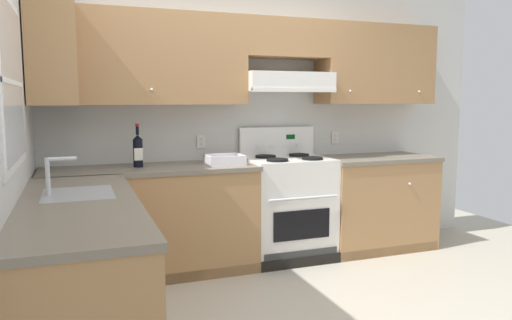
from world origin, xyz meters
TOP-DOWN VIEW (x-y plane):
  - wall_back at (0.41, 1.53)m, footprint 4.68×0.57m
  - wall_left at (-1.59, 0.23)m, footprint 0.47×4.00m
  - counter_back_run at (0.18, 1.24)m, footprint 3.60×0.65m
  - counter_left_run at (-1.24, -0.00)m, footprint 0.63×1.91m
  - stove at (0.57, 1.25)m, footprint 0.76×0.62m
  - wine_bottle at (-0.77, 1.28)m, footprint 0.08×0.08m
  - bowl at (-0.06, 1.19)m, footprint 0.31×0.27m

SIDE VIEW (x-z plane):
  - counter_back_run at x=0.18m, z-range 0.00..0.91m
  - counter_left_run at x=-1.24m, z-range -0.11..1.03m
  - stove at x=0.57m, z-range -0.12..1.08m
  - bowl at x=-0.06m, z-range 0.90..0.98m
  - wine_bottle at x=-0.77m, z-range 0.87..1.23m
  - wall_left at x=-1.59m, z-range 0.07..2.62m
  - wall_back at x=0.41m, z-range 0.20..2.75m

